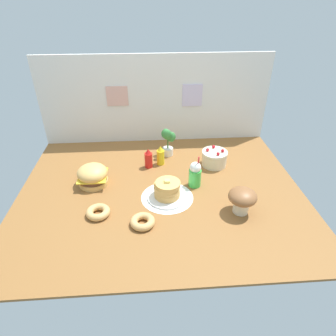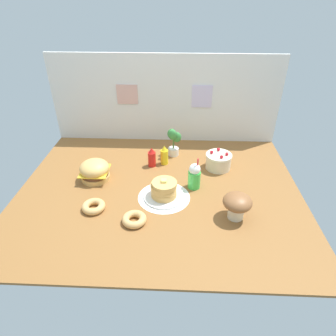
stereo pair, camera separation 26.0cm
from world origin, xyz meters
name	(u,v)px [view 2 (the right image)]	position (x,y,z in m)	size (l,w,h in m)	color
ground_plane	(159,190)	(0.00, 0.00, -0.01)	(2.48, 1.99, 0.02)	brown
back_wall	(165,99)	(0.00, 0.99, 0.48)	(2.48, 0.04, 0.96)	silver
doily_mat	(164,197)	(0.05, -0.11, 0.00)	(0.45, 0.45, 0.00)	white
burger	(95,170)	(-0.61, 0.14, 0.09)	(0.27, 0.27, 0.19)	#DBA859
pancake_stack	(164,190)	(0.05, -0.11, 0.07)	(0.35, 0.35, 0.18)	white
layer_cake	(218,161)	(0.56, 0.38, 0.08)	(0.25, 0.25, 0.18)	beige
ketchup_bottle	(152,158)	(-0.10, 0.40, 0.09)	(0.08, 0.08, 0.20)	red
mustard_bottle	(164,155)	(0.02, 0.44, 0.09)	(0.08, 0.08, 0.20)	yellow
cream_soda_cup	(194,176)	(0.31, 0.05, 0.12)	(0.11, 0.11, 0.30)	green
donut_pink_glaze	(94,206)	(-0.51, -0.29, 0.03)	(0.19, 0.19, 0.06)	tan
donut_chocolate	(134,219)	(-0.16, -0.43, 0.03)	(0.19, 0.19, 0.06)	tan
potted_plant	(174,141)	(0.11, 0.62, 0.17)	(0.15, 0.12, 0.31)	white
mushroom_stool	(237,204)	(0.62, -0.34, 0.13)	(0.22, 0.22, 0.21)	beige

